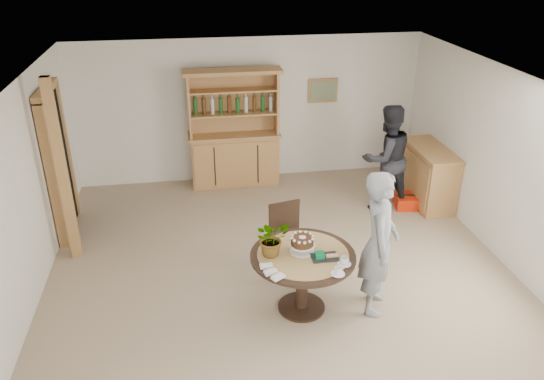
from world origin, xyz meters
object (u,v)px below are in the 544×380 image
at_px(teen_boy, 379,243).
at_px(red_suitcase, 413,201).
at_px(sideboard, 428,175).
at_px(hutch, 235,147).
at_px(dining_table, 303,265).
at_px(dining_chair, 287,234).
at_px(adult_person, 386,158).

xyz_separation_m(teen_boy, red_suitcase, (1.50, 2.37, -0.77)).
bearing_deg(sideboard, teen_boy, -125.29).
height_order(hutch, teen_boy, hutch).
relative_size(sideboard, dining_table, 1.05).
bearing_deg(hutch, dining_table, -83.56).
relative_size(sideboard, red_suitcase, 1.94).
relative_size(sideboard, dining_chair, 1.33).
distance_m(hutch, dining_table, 3.68).
distance_m(hutch, teen_boy, 3.96).
height_order(dining_table, adult_person, adult_person).
bearing_deg(sideboard, dining_chair, -149.09).
xyz_separation_m(sideboard, dining_chair, (-2.64, -1.58, 0.06)).
height_order(hutch, adult_person, hutch).
distance_m(dining_table, adult_person, 2.98).
xyz_separation_m(sideboard, teen_boy, (-1.78, -2.51, 0.40)).
bearing_deg(red_suitcase, dining_chair, -140.88).
distance_m(sideboard, dining_chair, 3.08).
xyz_separation_m(hutch, dining_chair, (0.40, -2.82, -0.15)).
distance_m(sideboard, teen_boy, 3.10).
distance_m(sideboard, dining_table, 3.57).
bearing_deg(dining_chair, hutch, 85.41).
xyz_separation_m(adult_person, red_suitcase, (0.51, -0.06, -0.76)).
height_order(hutch, red_suitcase, hutch).
height_order(teen_boy, red_suitcase, teen_boy).
relative_size(sideboard, adult_person, 0.73).
distance_m(dining_table, red_suitcase, 3.31).
distance_m(dining_chair, teen_boy, 1.31).
xyz_separation_m(dining_chair, adult_person, (1.86, 1.50, 0.32)).
xyz_separation_m(dining_chair, teen_boy, (0.87, -0.93, 0.34)).
bearing_deg(dining_chair, teen_boy, -59.48).
bearing_deg(sideboard, hutch, 157.79).
bearing_deg(adult_person, dining_table, 38.28).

